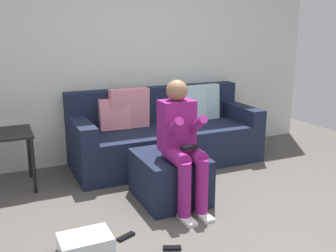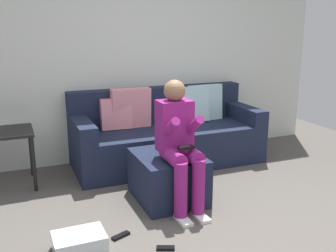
{
  "view_description": "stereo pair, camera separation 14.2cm",
  "coord_description": "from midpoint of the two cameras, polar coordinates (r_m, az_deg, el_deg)",
  "views": [
    {
      "loc": [
        -1.67,
        -2.31,
        1.66
      ],
      "look_at": [
        0.02,
        1.41,
        0.61
      ],
      "focal_mm": 41.77,
      "sensor_mm": 36.0,
      "label": 1
    },
    {
      "loc": [
        -1.54,
        -2.37,
        1.66
      ],
      "look_at": [
        0.02,
        1.41,
        0.61
      ],
      "focal_mm": 41.77,
      "sensor_mm": 36.0,
      "label": 2
    }
  ],
  "objects": [
    {
      "name": "remote_by_storage_bin",
      "position": [
        3.3,
        -5.64,
        -15.66
      ],
      "size": [
        0.17,
        0.11,
        0.02
      ],
      "primitive_type": "cube",
      "rotation": [
        0.0,
        0.0,
        0.39
      ],
      "color": "black",
      "rests_on": "ground_plane"
    },
    {
      "name": "ground_plane",
      "position": [
        3.28,
        10.81,
        -16.2
      ],
      "size": [
        6.66,
        6.66,
        0.0
      ],
      "primitive_type": "plane",
      "color": "#544F49"
    },
    {
      "name": "side_table",
      "position": [
        4.35,
        -21.67,
        -1.87
      ],
      "size": [
        0.54,
        0.53,
        0.61
      ],
      "color": "black",
      "rests_on": "ground_plane"
    },
    {
      "name": "remote_near_ottoman",
      "position": [
        3.13,
        1.0,
        -17.4
      ],
      "size": [
        0.15,
        0.1,
        0.02
      ],
      "primitive_type": "cube",
      "rotation": [
        0.0,
        0.0,
        -0.4
      ],
      "color": "black",
      "rests_on": "ground_plane"
    },
    {
      "name": "ottoman",
      "position": [
        3.84,
        1.03,
        -7.45
      ],
      "size": [
        0.6,
        0.72,
        0.46
      ],
      "primitive_type": "cube",
      "color": "#192138",
      "rests_on": "ground_plane"
    },
    {
      "name": "couch_sectional",
      "position": [
        4.84,
        0.59,
        -1.27
      ],
      "size": [
        2.28,
        0.9,
        0.94
      ],
      "color": "#192138",
      "rests_on": "ground_plane"
    },
    {
      "name": "person_seated",
      "position": [
        3.54,
        2.81,
        -2.15
      ],
      "size": [
        0.31,
        0.62,
        1.19
      ],
      "color": "#8C1E72",
      "rests_on": "ground_plane"
    },
    {
      "name": "storage_bin",
      "position": [
        3.13,
        -11.49,
        -16.35
      ],
      "size": [
        0.39,
        0.28,
        0.14
      ],
      "primitive_type": "cube",
      "rotation": [
        0.0,
        0.0,
        0.01
      ],
      "color": "silver",
      "rests_on": "ground_plane"
    },
    {
      "name": "wall_back",
      "position": [
        5.0,
        -3.71,
        11.13
      ],
      "size": [
        5.12,
        0.1,
        2.75
      ],
      "primitive_type": "cube",
      "color": "silver",
      "rests_on": "ground_plane"
    }
  ]
}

